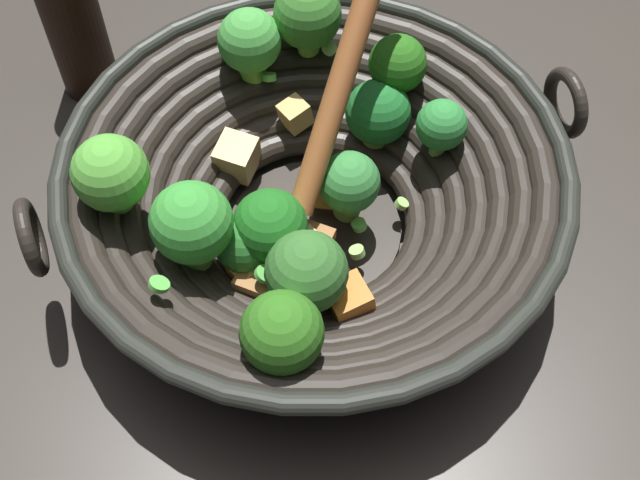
{
  "coord_description": "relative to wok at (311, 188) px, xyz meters",
  "views": [
    {
      "loc": [
        0.23,
        -0.28,
        0.53
      ],
      "look_at": [
        0.02,
        -0.02,
        0.03
      ],
      "focal_mm": 45.95,
      "sensor_mm": 36.0,
      "label": 1
    }
  ],
  "objects": [
    {
      "name": "soy_sauce_bottle",
      "position": [
        -0.26,
        -0.0,
        0.02
      ],
      "size": [
        0.05,
        0.05,
        0.2
      ],
      "color": "black",
      "rests_on": "ground"
    },
    {
      "name": "wok",
      "position": [
        0.0,
        0.0,
        0.0
      ],
      "size": [
        0.37,
        0.37,
        0.21
      ],
      "color": "black",
      "rests_on": "ground"
    },
    {
      "name": "ground_plane",
      "position": [
        0.0,
        0.0,
        -0.06
      ],
      "size": [
        4.0,
        4.0,
        0.0
      ],
      "primitive_type": "plane",
      "color": "#332D28"
    }
  ]
}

